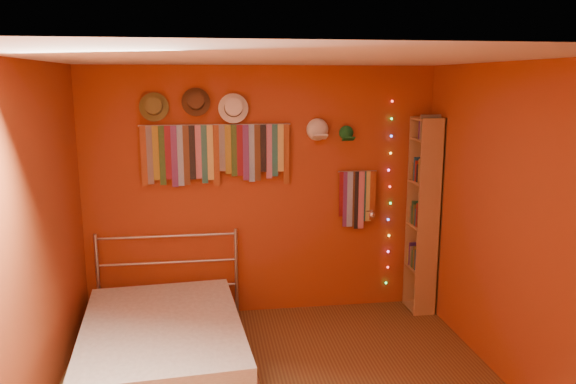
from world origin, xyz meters
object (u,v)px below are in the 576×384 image
tie_rack (215,152)px  reading_lamp (371,214)px  bookshelf (427,214)px  bed (163,343)px

tie_rack → reading_lamp: 1.66m
tie_rack → bookshelf: bearing=-4.2°
reading_lamp → bed: reading_lamp is taller
tie_rack → bookshelf: size_ratio=0.72×
reading_lamp → bed: bearing=-157.5°
bookshelf → bed: bookshelf is taller
bookshelf → bed: size_ratio=1.03×
reading_lamp → bookshelf: size_ratio=0.14×
tie_rack → bed: size_ratio=0.75×
bed → reading_lamp: bearing=18.1°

